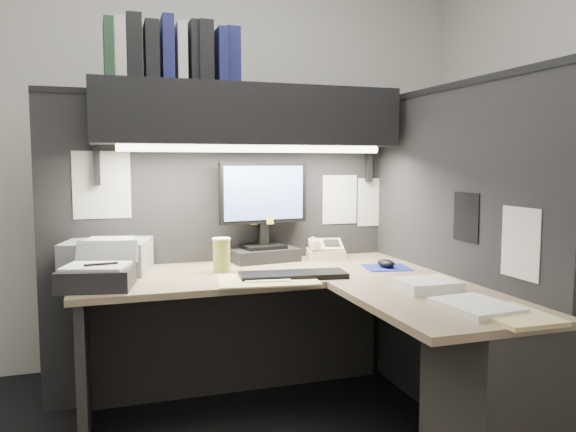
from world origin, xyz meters
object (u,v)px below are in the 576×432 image
at_px(overhead_shelf, 248,116).
at_px(printer, 108,256).
at_px(monitor, 264,222).
at_px(keyboard, 293,275).
at_px(notebook_stack, 97,278).
at_px(telephone, 325,251).
at_px(desk, 363,358).
at_px(coffee_cup, 222,256).

bearing_deg(overhead_shelf, printer, 178.93).
relative_size(overhead_shelf, monitor, 2.90).
height_order(overhead_shelf, printer, overhead_shelf).
distance_m(keyboard, printer, 0.92).
bearing_deg(notebook_stack, telephone, 18.79).
bearing_deg(desk, notebook_stack, 159.22).
height_order(overhead_shelf, coffee_cup, overhead_shelf).
bearing_deg(overhead_shelf, monitor, 34.52).
relative_size(desk, coffee_cup, 10.87).
distance_m(desk, monitor, 0.98).
height_order(telephone, coffee_cup, coffee_cup).
height_order(printer, notebook_stack, printer).
height_order(desk, notebook_stack, notebook_stack).
bearing_deg(coffee_cup, telephone, 19.04).
bearing_deg(printer, coffee_cup, -3.92).
bearing_deg(keyboard, monitor, 98.56).
bearing_deg(monitor, keyboard, -96.28).
relative_size(telephone, printer, 0.54).
distance_m(monitor, notebook_stack, 0.96).
bearing_deg(overhead_shelf, telephone, 7.41).
xyz_separation_m(telephone, notebook_stack, (-1.21, -0.41, 0.00)).
xyz_separation_m(monitor, printer, (-0.80, -0.05, -0.13)).
bearing_deg(notebook_stack, overhead_shelf, 24.97).
bearing_deg(telephone, overhead_shelf, -159.09).
height_order(keyboard, coffee_cup, coffee_cup).
height_order(telephone, printer, printer).
distance_m(monitor, telephone, 0.39).
bearing_deg(printer, notebook_stack, -83.24).
distance_m(desk, telephone, 0.89).
xyz_separation_m(overhead_shelf, printer, (-0.71, 0.01, -0.69)).
bearing_deg(coffee_cup, notebook_stack, -161.49).
height_order(desk, monitor, monitor).
relative_size(monitor, coffee_cup, 3.41).
bearing_deg(telephone, keyboard, -113.31).
bearing_deg(notebook_stack, keyboard, -3.03).
relative_size(overhead_shelf, telephone, 7.36).
distance_m(keyboard, telephone, 0.57).
height_order(monitor, coffee_cup, monitor).
xyz_separation_m(coffee_cup, notebook_stack, (-0.58, -0.19, -0.03)).
height_order(desk, coffee_cup, coffee_cup).
bearing_deg(printer, telephone, 16.34).
relative_size(coffee_cup, printer, 0.40).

